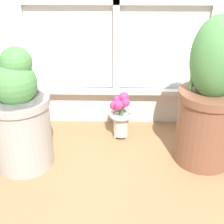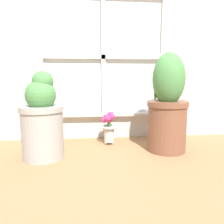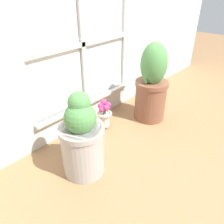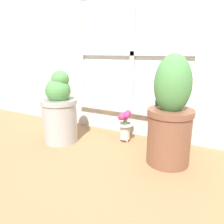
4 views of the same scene
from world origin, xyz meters
name	(u,v)px [view 1 (image 1 of 4)]	position (x,y,z in m)	size (l,w,h in m)	color
ground_plane	(114,179)	(0.00, 0.00, 0.00)	(10.00, 10.00, 0.00)	olive
potted_plant_left	(20,116)	(-0.44, 0.12, 0.26)	(0.29, 0.29, 0.59)	#9E9993
potted_plant_right	(210,100)	(0.44, 0.18, 0.33)	(0.30, 0.30, 0.72)	brown
flower_vase	(121,115)	(0.03, 0.38, 0.14)	(0.13, 0.13, 0.27)	#BCB7AD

